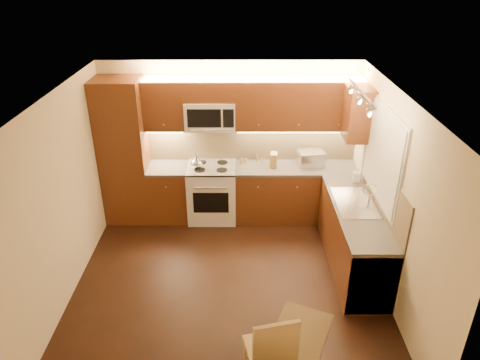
{
  "coord_description": "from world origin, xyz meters",
  "views": [
    {
      "loc": [
        0.15,
        -4.65,
        3.88
      ],
      "look_at": [
        0.15,
        0.55,
        1.25
      ],
      "focal_mm": 33.31,
      "sensor_mm": 36.0,
      "label": 1
    }
  ],
  "objects_px": {
    "knife_block": "(274,160)",
    "microwave": "(210,115)",
    "sink": "(356,198)",
    "kettle": "(196,162)",
    "dining_chair": "(269,347)",
    "toaster_oven": "(311,158)",
    "stove": "(212,192)",
    "soap_bottle": "(357,174)"
  },
  "relations": [
    {
      "from": "knife_block",
      "to": "microwave",
      "type": "bearing_deg",
      "value": -179.13
    },
    {
      "from": "sink",
      "to": "knife_block",
      "type": "distance_m",
      "value": 1.55
    },
    {
      "from": "kettle",
      "to": "dining_chair",
      "type": "height_order",
      "value": "kettle"
    },
    {
      "from": "kettle",
      "to": "toaster_oven",
      "type": "xyz_separation_m",
      "value": [
        1.79,
        0.16,
        -0.01
      ]
    },
    {
      "from": "stove",
      "to": "microwave",
      "type": "xyz_separation_m",
      "value": [
        0.0,
        0.14,
        1.26
      ]
    },
    {
      "from": "toaster_oven",
      "to": "stove",
      "type": "bearing_deg",
      "value": 174.04
    },
    {
      "from": "toaster_oven",
      "to": "soap_bottle",
      "type": "bearing_deg",
      "value": -51.82
    },
    {
      "from": "microwave",
      "to": "knife_block",
      "type": "relative_size",
      "value": 3.34
    },
    {
      "from": "toaster_oven",
      "to": "dining_chair",
      "type": "relative_size",
      "value": 0.4
    },
    {
      "from": "microwave",
      "to": "toaster_oven",
      "type": "distance_m",
      "value": 1.72
    },
    {
      "from": "knife_block",
      "to": "soap_bottle",
      "type": "xyz_separation_m",
      "value": [
        1.18,
        -0.51,
        -0.01
      ]
    },
    {
      "from": "soap_bottle",
      "to": "kettle",
      "type": "bearing_deg",
      "value": 175.63
    },
    {
      "from": "stove",
      "to": "soap_bottle",
      "type": "xyz_separation_m",
      "value": [
        2.16,
        -0.47,
        0.55
      ]
    },
    {
      "from": "kettle",
      "to": "dining_chair",
      "type": "xyz_separation_m",
      "value": [
        0.95,
        -3.14,
        -0.54
      ]
    },
    {
      "from": "knife_block",
      "to": "dining_chair",
      "type": "xyz_separation_m",
      "value": [
        -0.25,
        -3.26,
        -0.52
      ]
    },
    {
      "from": "sink",
      "to": "toaster_oven",
      "type": "xyz_separation_m",
      "value": [
        -0.43,
        1.21,
        0.04
      ]
    },
    {
      "from": "kettle",
      "to": "stove",
      "type": "bearing_deg",
      "value": -1.93
    },
    {
      "from": "microwave",
      "to": "knife_block",
      "type": "height_order",
      "value": "microwave"
    },
    {
      "from": "stove",
      "to": "sink",
      "type": "height_order",
      "value": "sink"
    },
    {
      "from": "toaster_oven",
      "to": "knife_block",
      "type": "bearing_deg",
      "value": 175.4
    },
    {
      "from": "kettle",
      "to": "dining_chair",
      "type": "bearing_deg",
      "value": -93.05
    },
    {
      "from": "toaster_oven",
      "to": "sink",
      "type": "bearing_deg",
      "value": -79.3
    },
    {
      "from": "dining_chair",
      "to": "toaster_oven",
      "type": "bearing_deg",
      "value": 62.59
    },
    {
      "from": "toaster_oven",
      "to": "knife_block",
      "type": "xyz_separation_m",
      "value": [
        -0.59,
        -0.05,
        -0.01
      ]
    },
    {
      "from": "sink",
      "to": "soap_bottle",
      "type": "height_order",
      "value": "soap_bottle"
    },
    {
      "from": "knife_block",
      "to": "dining_chair",
      "type": "distance_m",
      "value": 3.31
    },
    {
      "from": "knife_block",
      "to": "soap_bottle",
      "type": "height_order",
      "value": "knife_block"
    },
    {
      "from": "sink",
      "to": "kettle",
      "type": "distance_m",
      "value": 2.46
    },
    {
      "from": "sink",
      "to": "kettle",
      "type": "relative_size",
      "value": 4.04
    },
    {
      "from": "sink",
      "to": "kettle",
      "type": "xyz_separation_m",
      "value": [
        -2.22,
        1.05,
        0.05
      ]
    },
    {
      "from": "soap_bottle",
      "to": "dining_chair",
      "type": "height_order",
      "value": "soap_bottle"
    },
    {
      "from": "stove",
      "to": "knife_block",
      "type": "relative_size",
      "value": 4.05
    },
    {
      "from": "sink",
      "to": "stove",
      "type": "bearing_deg",
      "value": 150.64
    },
    {
      "from": "microwave",
      "to": "knife_block",
      "type": "xyz_separation_m",
      "value": [
        0.98,
        -0.1,
        -0.71
      ]
    },
    {
      "from": "microwave",
      "to": "kettle",
      "type": "height_order",
      "value": "microwave"
    },
    {
      "from": "kettle",
      "to": "knife_block",
      "type": "xyz_separation_m",
      "value": [
        1.2,
        0.11,
        -0.01
      ]
    },
    {
      "from": "kettle",
      "to": "dining_chair",
      "type": "relative_size",
      "value": 0.22
    },
    {
      "from": "stove",
      "to": "microwave",
      "type": "bearing_deg",
      "value": 90.0
    },
    {
      "from": "toaster_oven",
      "to": "knife_block",
      "type": "relative_size",
      "value": 1.75
    },
    {
      "from": "microwave",
      "to": "dining_chair",
      "type": "xyz_separation_m",
      "value": [
        0.73,
        -3.35,
        -1.23
      ]
    },
    {
      "from": "toaster_oven",
      "to": "soap_bottle",
      "type": "relative_size",
      "value": 1.84
    },
    {
      "from": "kettle",
      "to": "toaster_oven",
      "type": "height_order",
      "value": "toaster_oven"
    }
  ]
}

